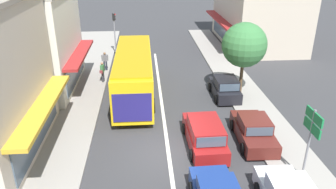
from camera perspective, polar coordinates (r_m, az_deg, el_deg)
ground_plane at (r=17.59m, az=0.08°, el=-10.12°), size 140.00×140.00×0.00m
lane_centre_line at (r=21.02m, az=-0.76°, el=-4.00°), size 0.20×28.00×0.01m
sidewalk_left at (r=23.44m, az=-17.93°, el=-1.97°), size 5.20×44.00×0.14m
kerb_right at (r=23.90m, az=13.92°, el=-0.99°), size 2.80×44.00×0.12m
shopfront_mid_block at (r=26.39m, az=-24.53°, el=8.22°), size 8.64×8.21×7.31m
building_right_far at (r=38.31m, az=15.45°, el=15.07°), size 8.27×12.73×8.95m
city_bus at (r=23.70m, az=-5.98°, el=4.17°), size 2.76×10.86×3.23m
wagon_adjacent_lane_lead at (r=17.85m, az=6.37°, el=-6.91°), size 2.01×4.54×1.58m
parked_sedan_kerb_second at (r=18.87m, az=14.64°, el=-6.08°), size 2.02×4.26×1.47m
parked_hatchback_kerb_third at (r=23.96m, az=9.88°, el=1.14°), size 1.83×3.71×1.54m
traffic_light_downstreet at (r=33.25m, az=-9.32°, el=11.51°), size 0.32×0.24×4.20m
directional_road_sign at (r=15.67m, az=23.77°, el=-5.44°), size 0.10×1.40×3.60m
street_tree_right at (r=23.80m, az=13.14°, el=8.37°), size 3.17×3.17×5.31m
pedestrian_with_handbag_near at (r=26.45m, az=-11.35°, el=4.07°), size 0.36×0.66×1.63m
pedestrian_browsing_midblock at (r=29.04m, az=-10.91°, el=5.91°), size 0.57×0.26×1.63m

